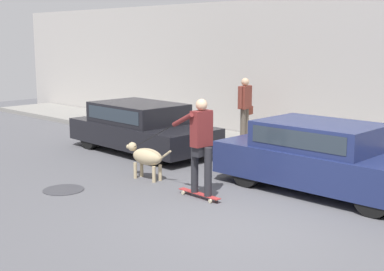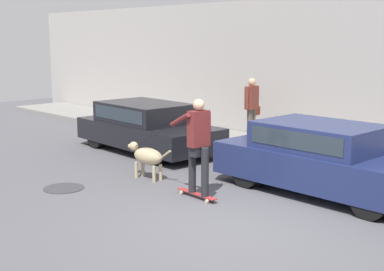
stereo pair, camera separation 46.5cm
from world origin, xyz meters
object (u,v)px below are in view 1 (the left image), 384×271
Objects in this scene: skateboarder at (201,142)px; pedestrian_with_bag at (245,105)px; dog at (146,157)px; parked_car_1 at (324,158)px; parked_car_0 at (141,128)px.

skateboarder is 5.10m from pedestrian_with_bag.
dog is 0.47× the size of skateboarder.
parked_car_1 is 1.63× the size of skateboarder.
parked_car_1 is 4.64m from pedestrian_with_bag.
dog is at bearing -3.98° from skateboarder.
pedestrian_with_bag is at bearing -84.17° from dog.
parked_car_0 is 5.17m from parked_car_1.
pedestrian_with_bag is at bearing 147.01° from parked_car_1.
skateboarder is at bearing -125.22° from parked_car_1.
skateboarder is at bearing 168.02° from dog.
parked_car_0 is at bearing -43.87° from dog.
pedestrian_with_bag is at bearing -57.67° from skateboarder.
parked_car_0 is at bearing -179.77° from parked_car_1.
parked_car_0 is 2.88m from pedestrian_with_bag.
pedestrian_with_bag reaches higher than parked_car_0.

